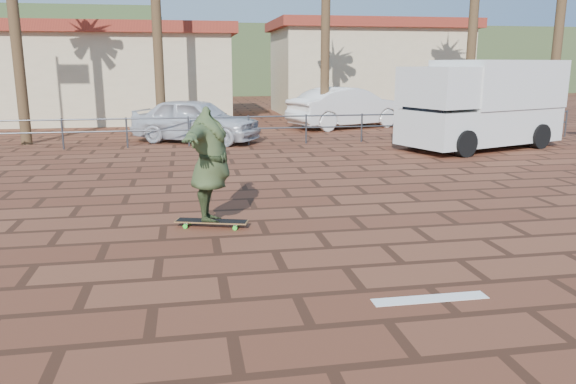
# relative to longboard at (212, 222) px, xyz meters

# --- Properties ---
(ground) EXTENTS (120.00, 120.00, 0.00)m
(ground) POSITION_rel_longboard_xyz_m (1.69, -2.24, -0.10)
(ground) COLOR brown
(ground) RESTS_ON ground
(paint_stripe) EXTENTS (1.40, 0.22, 0.01)m
(paint_stripe) POSITION_rel_longboard_xyz_m (2.39, -3.44, -0.10)
(paint_stripe) COLOR white
(paint_stripe) RESTS_ON ground
(guardrail) EXTENTS (24.06, 0.06, 1.00)m
(guardrail) POSITION_rel_longboard_xyz_m (1.69, 9.76, 0.58)
(guardrail) COLOR #47494F
(guardrail) RESTS_ON ground
(building_west) EXTENTS (12.60, 7.60, 4.50)m
(building_west) POSITION_rel_longboard_xyz_m (-4.31, 19.76, 2.18)
(building_west) COLOR beige
(building_west) RESTS_ON ground
(building_east) EXTENTS (10.60, 6.60, 5.00)m
(building_east) POSITION_rel_longboard_xyz_m (9.69, 21.76, 2.44)
(building_east) COLOR beige
(building_east) RESTS_ON ground
(hill_front) EXTENTS (70.00, 18.00, 6.00)m
(hill_front) POSITION_rel_longboard_xyz_m (1.69, 47.76, 2.90)
(hill_front) COLOR #384C28
(hill_front) RESTS_ON ground
(longboard) EXTENTS (1.26, 0.62, 0.12)m
(longboard) POSITION_rel_longboard_xyz_m (0.00, 0.00, 0.00)
(longboard) COLOR olive
(longboard) RESTS_ON ground
(skateboarder) EXTENTS (1.18, 2.44, 1.91)m
(skateboarder) POSITION_rel_longboard_xyz_m (-0.00, -0.00, 0.98)
(skateboarder) COLOR #394827
(skateboarder) RESTS_ON longboard
(campervan) EXTENTS (5.87, 3.98, 2.81)m
(campervan) POSITION_rel_longboard_xyz_m (9.08, 7.69, 1.38)
(campervan) COLOR silver
(campervan) RESTS_ON ground
(car_silver) EXTENTS (4.85, 3.77, 1.54)m
(car_silver) POSITION_rel_longboard_xyz_m (-0.04, 10.76, 0.67)
(car_silver) COLOR silver
(car_silver) RESTS_ON ground
(car_white) EXTENTS (5.54, 3.50, 1.72)m
(car_white) POSITION_rel_longboard_xyz_m (6.48, 14.26, 0.76)
(car_white) COLOR white
(car_white) RESTS_ON ground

